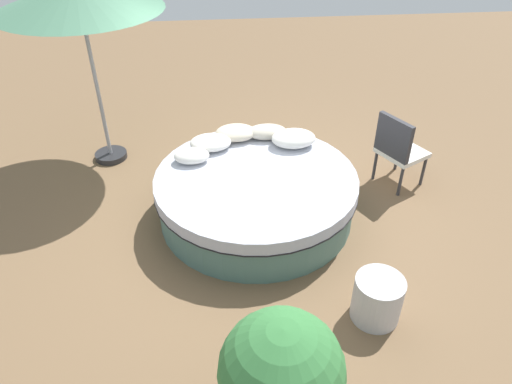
{
  "coord_description": "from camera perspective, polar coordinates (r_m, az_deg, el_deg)",
  "views": [
    {
      "loc": [
        0.43,
        4.49,
        3.61
      ],
      "look_at": [
        0.0,
        0.0,
        0.34
      ],
      "focal_mm": 33.75,
      "sensor_mm": 36.0,
      "label": 1
    }
  ],
  "objects": [
    {
      "name": "throw_pillow_4",
      "position": [
        5.7,
        -7.63,
        4.27
      ],
      "size": [
        0.42,
        0.29,
        0.16
      ],
      "primitive_type": "ellipsoid",
      "color": "white",
      "rests_on": "round_bed"
    },
    {
      "name": "ground_plane",
      "position": [
        5.78,
        -0.0,
        -2.73
      ],
      "size": [
        16.0,
        16.0,
        0.0
      ],
      "primitive_type": "plane",
      "color": "brown"
    },
    {
      "name": "throw_pillow_0",
      "position": [
        5.98,
        4.47,
        6.35
      ],
      "size": [
        0.55,
        0.38,
        0.21
      ],
      "primitive_type": "ellipsoid",
      "color": "white",
      "rests_on": "round_bed"
    },
    {
      "name": "throw_pillow_3",
      "position": [
        5.94,
        -5.41,
        5.86
      ],
      "size": [
        0.51,
        0.37,
        0.17
      ],
      "primitive_type": "ellipsoid",
      "color": "white",
      "rests_on": "round_bed"
    },
    {
      "name": "round_bed",
      "position": [
        5.61,
        -0.0,
        -0.41
      ],
      "size": [
        2.33,
        2.33,
        0.57
      ],
      "color": "#4C726B",
      "rests_on": "ground_plane"
    },
    {
      "name": "patio_chair",
      "position": [
        6.26,
        16.49,
        5.14
      ],
      "size": [
        0.69,
        0.7,
        0.98
      ],
      "rotation": [
        0.0,
        0.0,
        2.07
      ],
      "color": "#333338",
      "rests_on": "ground_plane"
    },
    {
      "name": "throw_pillow_2",
      "position": [
        6.12,
        -2.42,
        7.04
      ],
      "size": [
        0.52,
        0.37,
        0.18
      ],
      "primitive_type": "ellipsoid",
      "color": "beige",
      "rests_on": "round_bed"
    },
    {
      "name": "planter",
      "position": [
        3.49,
        2.98,
        -21.3
      ],
      "size": [
        0.86,
        0.86,
        1.2
      ],
      "color": "gray",
      "rests_on": "ground_plane"
    },
    {
      "name": "throw_pillow_1",
      "position": [
        6.14,
        1.26,
        7.15
      ],
      "size": [
        0.51,
        0.29,
        0.18
      ],
      "primitive_type": "ellipsoid",
      "color": "beige",
      "rests_on": "round_bed"
    },
    {
      "name": "side_table",
      "position": [
        4.65,
        14.17,
        -12.17
      ],
      "size": [
        0.46,
        0.46,
        0.46
      ],
      "primitive_type": "cylinder",
      "color": "#B7B7BC",
      "rests_on": "ground_plane"
    }
  ]
}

